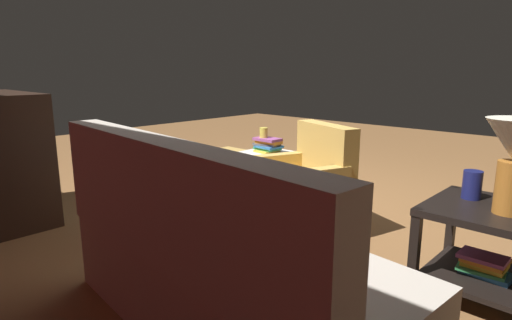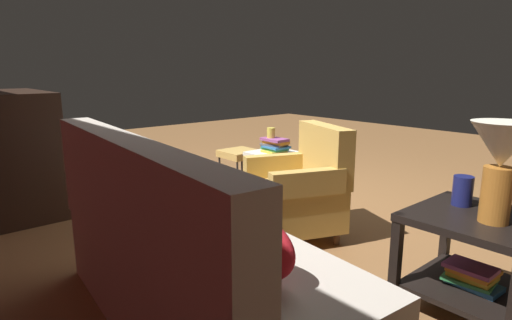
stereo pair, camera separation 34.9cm
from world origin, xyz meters
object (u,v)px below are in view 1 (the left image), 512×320
ottoman (227,155)px  pet_bowl_teal (147,160)px  tv_remote (265,148)px  pet_bowl_steel (171,163)px  small_vase (472,185)px  couch (222,268)px  armchair (301,190)px  side_table (488,240)px  book_stack_hamper (268,145)px  book_stack_shelf (484,265)px  yellow_mug (264,133)px  laptop (161,167)px  laptop_desk (166,179)px  wicker_hamper (267,175)px

ottoman → pet_bowl_teal: size_ratio=2.00×
ottoman → tv_remote: bearing=171.1°
pet_bowl_steel → small_vase: bearing=169.9°
couch → armchair: 1.36m
armchair → tv_remote: size_ratio=5.48×
side_table → armchair: bearing=-3.0°
book_stack_hamper → ottoman: size_ratio=0.71×
small_vase → book_stack_shelf: bearing=142.9°
yellow_mug → tv_remote: yellow_mug is taller
couch → book_stack_hamper: 2.23m
tv_remote → book_stack_hamper: bearing=166.2°
small_vase → tv_remote: small_vase is taller
armchair → laptop: 1.12m
book_stack_shelf → laptop: (2.21, 0.63, 0.32)m
laptop → book_stack_hamper: bearing=-91.5°
laptop_desk → yellow_mug: size_ratio=5.60×
book_stack_hamper → ottoman: bearing=-13.0°
armchair → laptop_desk: (0.85, 0.66, 0.06)m
couch → wicker_hamper: (1.30, -1.79, -0.09)m
armchair → small_vase: bearing=-178.7°
armchair → side_table: 1.36m
couch → tv_remote: bearing=-53.1°
yellow_mug → tv_remote: (0.06, -0.09, -0.18)m
book_stack_shelf → ottoman: bearing=-14.9°
armchair → laptop_desk: 1.08m
pet_bowl_steel → pet_bowl_teal: bearing=18.5°
small_vase → book_stack_shelf: small_vase is taller
pet_bowl_steel → pet_bowl_teal: same height
pet_bowl_teal → armchair: bearing=169.1°
small_vase → ottoman: bearing=-13.6°
side_table → tv_remote: side_table is taller
armchair → tv_remote: armchair is taller
couch → book_stack_shelf: 1.48m
yellow_mug → ottoman: size_ratio=0.25×
book_stack_shelf → yellow_mug: bearing=-14.9°
wicker_hamper → yellow_mug: size_ratio=4.80×
couch → tv_remote: 2.35m
laptop_desk → laptop: size_ratio=1.71×
couch → wicker_hamper: bearing=-54.0°
laptop → ottoman: size_ratio=0.82×
small_vase → tv_remote: size_ratio=1.04×
tv_remote → pet_bowl_teal: tv_remote is taller
laptop_desk → tv_remote: 1.27m
book_stack_shelf → couch: bearing=53.8°
ottoman → pet_bowl_teal: 1.60m
laptop → side_table: bearing=-164.0°
armchair → laptop_desk: bearing=37.9°
book_stack_shelf → laptop: size_ratio=0.89×
laptop → tv_remote: 1.31m
laptop_desk → book_stack_hamper: (-0.03, -1.19, 0.13)m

